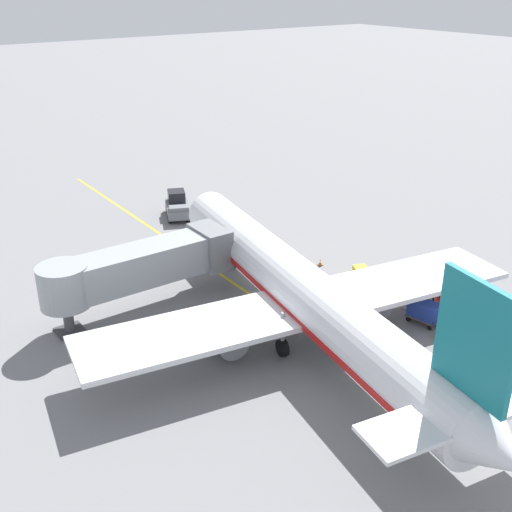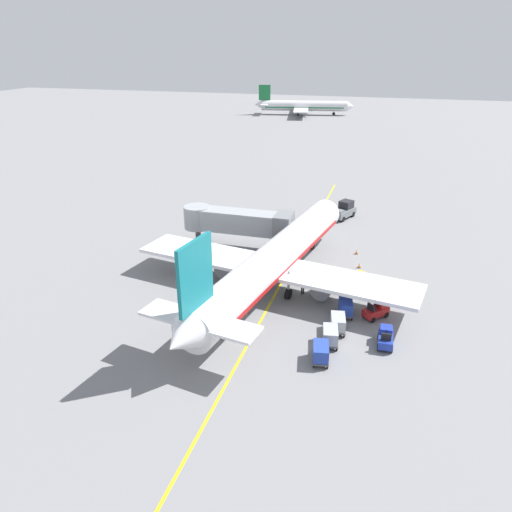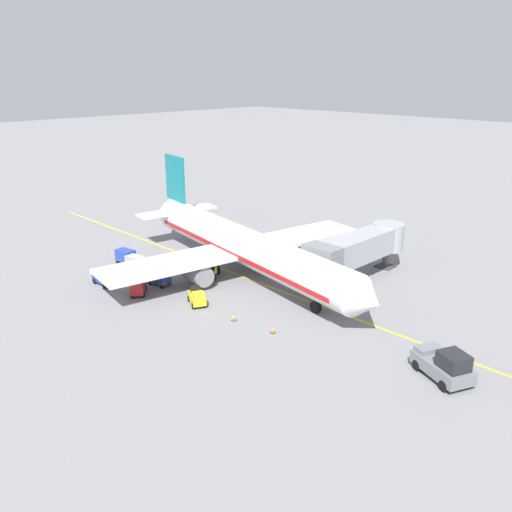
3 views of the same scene
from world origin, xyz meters
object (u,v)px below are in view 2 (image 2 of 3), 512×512
baggage_cart_third_in_train (330,335)px  ground_crew_wing_walker (303,286)px  baggage_tug_spare (357,280)px  jet_bridge (237,221)px  distant_taxiing_airliner (303,106)px  safety_cone_nose_left (357,252)px  baggage_tug_trailing (376,311)px  baggage_cart_front (346,307)px  pushback_tractor (343,211)px  baggage_cart_tail_end (321,352)px  parked_airliner (275,260)px  safety_cone_nose_right (359,265)px  baggage_tug_lead (386,338)px  baggage_cart_second_in_train (338,323)px

baggage_cart_third_in_train → ground_crew_wing_walker: ground_crew_wing_walker is taller
baggage_tug_spare → ground_crew_wing_walker: ground_crew_wing_walker is taller
jet_bridge → ground_crew_wing_walker: bearing=-44.0°
baggage_tug_spare → distant_taxiing_airliner: distant_taxiing_airliner is taller
safety_cone_nose_left → baggage_tug_trailing: bearing=-77.4°
baggage_cart_third_in_train → baggage_tug_spare: bearing=84.8°
baggage_cart_front → ground_crew_wing_walker: bearing=147.0°
jet_bridge → distant_taxiing_airliner: 124.82m
distant_taxiing_airliner → baggage_cart_third_in_train: bearing=-77.7°
safety_cone_nose_left → distant_taxiing_airliner: size_ratio=0.02×
pushback_tractor → baggage_cart_tail_end: pushback_tractor is taller
safety_cone_nose_left → distant_taxiing_airliner: 125.63m
parked_airliner → ground_crew_wing_walker: bearing=-12.9°
safety_cone_nose_right → baggage_tug_spare: bearing=-88.3°
pushback_tractor → baggage_cart_tail_end: 36.20m
baggage_tug_lead → baggage_tug_spare: (-3.48, 10.33, 0.00)m
baggage_tug_spare → baggage_cart_front: size_ratio=0.93×
pushback_tractor → safety_cone_nose_left: (3.34, -13.07, -0.81)m
baggage_cart_third_in_train → safety_cone_nose_left: bearing=89.4°
ground_crew_wing_walker → safety_cone_nose_right: bearing=58.5°
pushback_tractor → baggage_tug_spare: (4.19, -21.81, -0.39)m
baggage_tug_trailing → baggage_cart_second_in_train: size_ratio=0.90×
baggage_cart_third_in_train → distant_taxiing_airliner: (-30.98, 142.04, 2.08)m
distant_taxiing_airliner → baggage_tug_trailing: bearing=-75.8°
parked_airliner → baggage_cart_tail_end: bearing=-59.6°
distant_taxiing_airliner → baggage_cart_front: bearing=-77.0°
baggage_tug_lead → baggage_cart_tail_end: baggage_tug_lead is taller
pushback_tractor → baggage_cart_front: pushback_tractor is taller
baggage_tug_lead → ground_crew_wing_walker: (-8.61, 6.99, 0.24)m
distant_taxiing_airliner → baggage_tug_spare: bearing=-76.2°
jet_bridge → baggage_tug_spare: (15.51, -6.68, -2.74)m
baggage_cart_third_in_train → safety_cone_nose_right: bearing=86.8°
pushback_tractor → ground_crew_wing_walker: pushback_tractor is taller
baggage_cart_third_in_train → distant_taxiing_airliner: distant_taxiing_airliner is taller
baggage_tug_lead → distant_taxiing_airliner: distant_taxiing_airliner is taller
parked_airliner → jet_bridge: bearing=127.8°
baggage_cart_front → safety_cone_nose_left: baggage_cart_front is taller
baggage_cart_third_in_train → distant_taxiing_airliner: size_ratio=0.08×
pushback_tractor → baggage_tug_spare: bearing=-79.1°
parked_airliner → safety_cone_nose_right: parked_airliner is taller
ground_crew_wing_walker → safety_cone_nose_left: (4.29, 12.08, -0.66)m
parked_airliner → baggage_cart_second_in_train: size_ratio=12.52×
baggage_cart_third_in_train → distant_taxiing_airliner: 145.39m
baggage_tug_spare → parked_airliner: bearing=-162.5°
jet_bridge → safety_cone_nose_left: size_ratio=23.66×
baggage_cart_front → baggage_cart_tail_end: 7.94m
baggage_tug_lead → baggage_cart_front: size_ratio=0.85×
parked_airliner → ground_crew_wing_walker: 3.94m
baggage_cart_second_in_train → baggage_cart_third_in_train: bearing=-99.0°
baggage_cart_tail_end → distant_taxiing_airliner: size_ratio=0.08×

